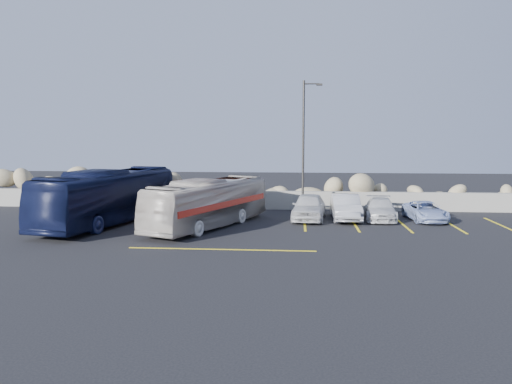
# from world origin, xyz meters

# --- Properties ---
(ground) EXTENTS (90.00, 90.00, 0.00)m
(ground) POSITION_xyz_m (0.00, 0.00, 0.00)
(ground) COLOR black
(ground) RESTS_ON ground
(seawall) EXTENTS (60.00, 0.40, 1.20)m
(seawall) POSITION_xyz_m (0.00, 12.00, 0.60)
(seawall) COLOR gray
(seawall) RESTS_ON ground
(riprap_pile) EXTENTS (54.00, 2.80, 2.60)m
(riprap_pile) POSITION_xyz_m (0.00, 13.20, 1.30)
(riprap_pile) COLOR #9B8965
(riprap_pile) RESTS_ON ground
(parking_lines) EXTENTS (18.16, 9.36, 0.01)m
(parking_lines) POSITION_xyz_m (4.64, 5.57, 0.01)
(parking_lines) COLOR yellow
(parking_lines) RESTS_ON ground
(lamppost) EXTENTS (1.14, 0.18, 8.00)m
(lamppost) POSITION_xyz_m (2.56, 9.50, 4.30)
(lamppost) COLOR #312E2B
(lamppost) RESTS_ON ground
(vintage_bus) EXTENTS (5.55, 9.24, 2.54)m
(vintage_bus) POSITION_xyz_m (-2.46, 5.39, 1.27)
(vintage_bus) COLOR beige
(vintage_bus) RESTS_ON ground
(tour_coach) EXTENTS (4.67, 10.95, 2.97)m
(tour_coach) POSITION_xyz_m (-8.07, 5.94, 1.49)
(tour_coach) COLOR #0F1433
(tour_coach) RESTS_ON ground
(car_a) EXTENTS (2.18, 4.54, 1.50)m
(car_a) POSITION_xyz_m (2.84, 8.12, 0.75)
(car_a) COLOR silver
(car_a) RESTS_ON ground
(car_b) EXTENTS (1.54, 4.37, 1.44)m
(car_b) POSITION_xyz_m (4.94, 8.29, 0.72)
(car_b) COLOR #B9B9BE
(car_b) RESTS_ON ground
(car_c) EXTENTS (2.07, 4.28, 1.20)m
(car_c) POSITION_xyz_m (6.94, 8.51, 0.60)
(car_c) COLOR silver
(car_c) RESTS_ON ground
(car_d) EXTENTS (2.06, 3.99, 1.08)m
(car_d) POSITION_xyz_m (9.41, 8.33, 0.54)
(car_d) COLOR #99ACDA
(car_d) RESTS_ON ground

